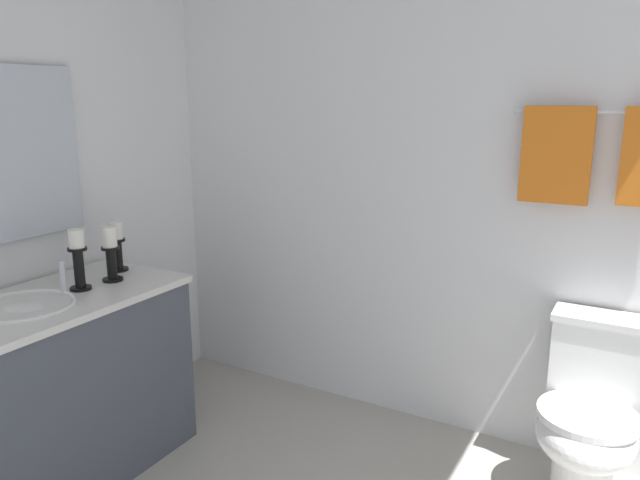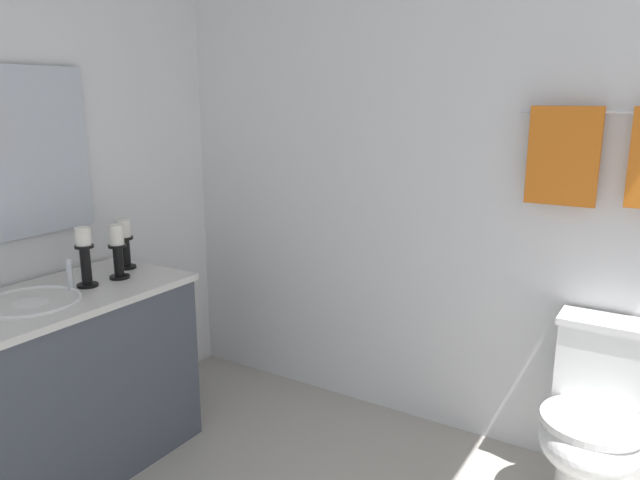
{
  "view_description": "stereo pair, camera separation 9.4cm",
  "coord_description": "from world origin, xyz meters",
  "views": [
    {
      "loc": [
        1.04,
        -1.41,
        1.62
      ],
      "look_at": [
        -0.04,
        0.49,
        1.11
      ],
      "focal_mm": 33.5,
      "sensor_mm": 36.0,
      "label": 1
    },
    {
      "loc": [
        1.12,
        -1.36,
        1.62
      ],
      "look_at": [
        -0.04,
        0.49,
        1.11
      ],
      "focal_mm": 33.5,
      "sensor_mm": 36.0,
      "label": 2
    }
  ],
  "objects": [
    {
      "name": "wall_back",
      "position": [
        0.0,
        1.32,
        1.23
      ],
      "size": [
        2.81,
        0.04,
        2.45
      ],
      "primitive_type": "cube",
      "color": "white",
      "rests_on": "ground"
    },
    {
      "name": "toilet",
      "position": [
        0.91,
        1.04,
        0.37
      ],
      "size": [
        0.39,
        0.54,
        0.75
      ],
      "color": "white",
      "rests_on": "ground"
    },
    {
      "name": "vanity_cabinet",
      "position": [
        -1.08,
        -0.05,
        0.41
      ],
      "size": [
        0.58,
        1.34,
        0.82
      ],
      "color": "#474C56",
      "rests_on": "ground"
    },
    {
      "name": "candle_holder_tall",
      "position": [
        -1.15,
        0.5,
        0.95
      ],
      "size": [
        0.09,
        0.09,
        0.24
      ],
      "color": "black",
      "rests_on": "vanity_cabinet"
    },
    {
      "name": "candle_holder_short",
      "position": [
        -1.04,
        0.37,
        0.95
      ],
      "size": [
        0.09,
        0.09,
        0.25
      ],
      "color": "black",
      "rests_on": "vanity_cabinet"
    },
    {
      "name": "towel_bar",
      "position": [
        0.85,
        1.26,
        1.58
      ],
      "size": [
        0.74,
        0.02,
        0.02
      ],
      "primitive_type": "cylinder",
      "rotation": [
        0.0,
        1.57,
        0.0
      ],
      "color": "silver"
    },
    {
      "name": "towel_near_vanity",
      "position": [
        0.66,
        1.25,
        1.39
      ],
      "size": [
        0.28,
        0.03,
        0.4
      ],
      "primitive_type": "cube",
      "color": "orange",
      "rests_on": "towel_bar"
    },
    {
      "name": "candle_holder_mid",
      "position": [
        -1.06,
        0.21,
        0.96
      ],
      "size": [
        0.09,
        0.09,
        0.27
      ],
      "color": "black",
      "rests_on": "vanity_cabinet"
    },
    {
      "name": "sink_basin",
      "position": [
        -1.08,
        -0.05,
        0.79
      ],
      "size": [
        0.4,
        0.4,
        0.24
      ],
      "color": "white",
      "rests_on": "vanity_cabinet"
    }
  ]
}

